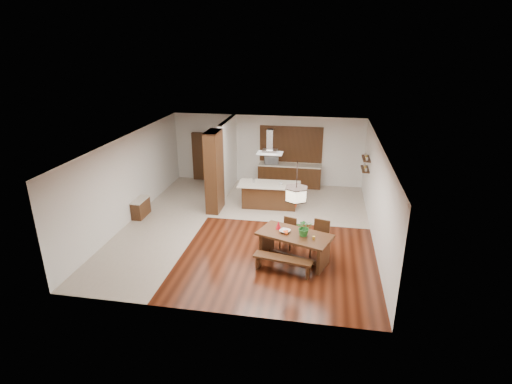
% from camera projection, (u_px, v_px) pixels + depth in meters
% --- Properties ---
extents(room_shell, '(9.00, 9.04, 2.92)m').
position_uv_depth(room_shell, '(247.00, 167.00, 12.46)').
color(room_shell, black).
rests_on(room_shell, ground).
extents(tile_hallway, '(2.50, 9.00, 0.01)m').
position_uv_depth(tile_hallway, '(168.00, 221.00, 13.63)').
color(tile_hallway, '#BCAD9C').
rests_on(tile_hallway, ground).
extents(tile_kitchen, '(5.50, 4.00, 0.01)m').
position_uv_depth(tile_kitchen, '(292.00, 201.00, 15.29)').
color(tile_kitchen, '#BCAD9C').
rests_on(tile_kitchen, ground).
extents(soffit_band, '(8.00, 9.00, 0.02)m').
position_uv_depth(soffit_band, '(246.00, 141.00, 12.17)').
color(soffit_band, '#431F10').
rests_on(soffit_band, room_shell).
extents(partition_pier, '(0.45, 1.00, 2.90)m').
position_uv_depth(partition_pier, '(214.00, 172.00, 14.01)').
color(partition_pier, black).
rests_on(partition_pier, ground).
extents(partition_stub, '(0.18, 2.40, 2.90)m').
position_uv_depth(partition_stub, '(228.00, 156.00, 15.94)').
color(partition_stub, silver).
rests_on(partition_stub, ground).
extents(hallway_console, '(0.37, 0.88, 0.63)m').
position_uv_depth(hallway_console, '(141.00, 208.00, 13.87)').
color(hallway_console, black).
rests_on(hallway_console, ground).
extents(hallway_doorway, '(1.10, 0.20, 2.10)m').
position_uv_depth(hallway_doorway, '(205.00, 157.00, 17.31)').
color(hallway_doorway, black).
rests_on(hallway_doorway, ground).
extents(rear_counter, '(2.60, 0.62, 0.95)m').
position_uv_depth(rear_counter, '(290.00, 175.00, 16.73)').
color(rear_counter, black).
rests_on(rear_counter, ground).
extents(kitchen_window, '(2.60, 0.08, 1.50)m').
position_uv_depth(kitchen_window, '(291.00, 144.00, 16.52)').
color(kitchen_window, '#A65C32').
rests_on(kitchen_window, room_shell).
extents(shelf_lower, '(0.26, 0.90, 0.04)m').
position_uv_depth(shelf_lower, '(365.00, 169.00, 14.47)').
color(shelf_lower, black).
rests_on(shelf_lower, room_shell).
extents(shelf_upper, '(0.26, 0.90, 0.04)m').
position_uv_depth(shelf_upper, '(366.00, 158.00, 14.33)').
color(shelf_upper, black).
rests_on(shelf_upper, room_shell).
extents(dining_table, '(2.19, 1.60, 0.82)m').
position_uv_depth(dining_table, '(294.00, 241.00, 10.96)').
color(dining_table, black).
rests_on(dining_table, ground).
extents(dining_bench, '(1.60, 0.62, 0.44)m').
position_uv_depth(dining_bench, '(283.00, 265.00, 10.52)').
color(dining_bench, black).
rests_on(dining_bench, ground).
extents(dining_chair_left, '(0.50, 0.50, 0.90)m').
position_uv_depth(dining_chair_left, '(287.00, 233.00, 11.74)').
color(dining_chair_left, black).
rests_on(dining_chair_left, ground).
extents(dining_chair_right, '(0.56, 0.56, 1.04)m').
position_uv_depth(dining_chair_right, '(319.00, 239.00, 11.26)').
color(dining_chair_right, black).
rests_on(dining_chair_right, ground).
extents(pendant_lantern, '(0.64, 0.64, 1.31)m').
position_uv_depth(pendant_lantern, '(297.00, 185.00, 10.38)').
color(pendant_lantern, beige).
rests_on(pendant_lantern, room_shell).
extents(foliage_plant, '(0.47, 0.41, 0.49)m').
position_uv_depth(foliage_plant, '(304.00, 227.00, 10.71)').
color(foliage_plant, '#236925').
rests_on(foliage_plant, dining_table).
extents(fruit_bowl, '(0.37, 0.37, 0.07)m').
position_uv_depth(fruit_bowl, '(285.00, 231.00, 10.97)').
color(fruit_bowl, beige).
rests_on(fruit_bowl, dining_table).
extents(napkin_cone, '(0.19, 0.19, 0.24)m').
position_uv_depth(napkin_cone, '(278.00, 225.00, 11.14)').
color(napkin_cone, '#B50C19').
rests_on(napkin_cone, dining_table).
extents(gold_ornament, '(0.08, 0.08, 0.10)m').
position_uv_depth(gold_ornament, '(314.00, 238.00, 10.55)').
color(gold_ornament, gold).
rests_on(gold_ornament, dining_table).
extents(kitchen_island, '(2.27, 1.04, 0.92)m').
position_uv_depth(kitchen_island, '(269.00, 195.00, 14.61)').
color(kitchen_island, black).
rests_on(kitchen_island, ground).
extents(range_hood, '(0.90, 0.55, 0.87)m').
position_uv_depth(range_hood, '(270.00, 142.00, 13.91)').
color(range_hood, silver).
rests_on(range_hood, room_shell).
extents(island_cup, '(0.14, 0.14, 0.09)m').
position_uv_depth(island_cup, '(281.00, 184.00, 14.30)').
color(island_cup, white).
rests_on(island_cup, kitchen_island).
extents(microwave, '(0.65, 0.52, 0.31)m').
position_uv_depth(microwave, '(271.00, 160.00, 16.63)').
color(microwave, '#B5B7BC').
rests_on(microwave, rear_counter).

